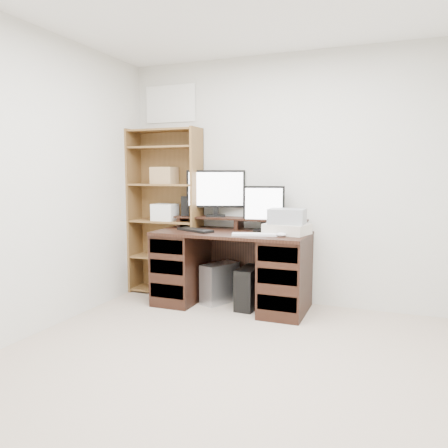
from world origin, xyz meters
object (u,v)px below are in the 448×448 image
Objects in this scene: printer at (287,229)px; bookshelf at (166,210)px; monitor_small at (264,207)px; monitor_wide at (216,191)px; tower_silver at (220,283)px; tower_black at (249,288)px; desk at (232,268)px.

bookshelf reaches higher than printer.
monitor_small is at bearing 164.21° from printer.
monitor_wide is at bearing 2.82° from bookshelf.
tower_black is at bearing 13.68° from tower_silver.
desk is 1.02m from bookshelf.
bookshelf reaches higher than monitor_small.
monitor_small is at bearing -1.99° from bookshelf.
printer is 0.92m from tower_silver.
desk reaches higher than tower_silver.
bookshelf reaches higher than monitor_wide.
monitor_wide is 0.96m from tower_silver.
tower_silver is (-0.43, -0.12, -0.79)m from monitor_small.
printer is (0.55, 0.03, 0.41)m from desk.
tower_black is at bearing -130.34° from monitor_small.
tower_silver is at bearing -170.29° from printer.
printer is at bearing -7.43° from bookshelf.
monitor_wide is 1.49× the size of printer.
tower_black is at bearing -11.51° from bookshelf.
printer is 1.41m from bookshelf.
tower_black is (-0.36, -0.03, -0.60)m from printer.
monitor_wide is 0.33× the size of bookshelf.
tower_silver is at bearing -78.54° from monitor_wide.
desk is 3.64× the size of tower_black.
monitor_small reaches higher than tower_silver.
bookshelf is (-0.70, 0.15, 0.71)m from tower_silver.
monitor_wide is at bearing 138.15° from desk.
monitor_small is at bearing 32.37° from desk.
monitor_wide is 0.57m from monitor_small.
tower_silver reaches higher than tower_black.
printer reaches higher than desk.
printer is at bearing 6.99° from tower_black.
printer is 0.70m from tower_black.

